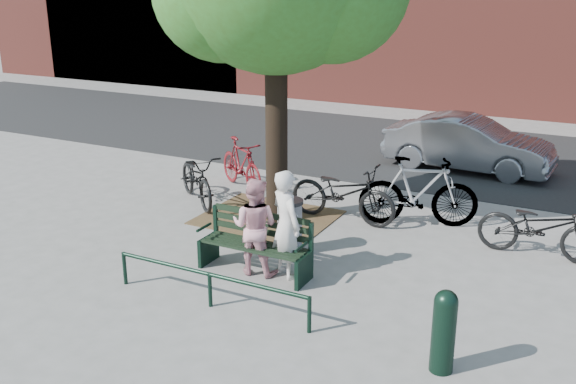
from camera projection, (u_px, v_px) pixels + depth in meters
The scene contains 15 objects.
ground at pixel (255, 273), 9.82m from camera, with size 90.00×90.00×0.00m, color gray.
dirt_pit at pixel (268, 217), 12.11m from camera, with size 2.40×2.00×0.02m, color brown.
road at pixel (416, 150), 16.98m from camera, with size 40.00×7.00×0.01m, color black.
park_bench at pixel (257, 242), 9.73m from camera, with size 1.74×0.54×0.97m.
guard_railing at pixel (210, 280), 8.68m from camera, with size 3.06×0.06×0.51m.
person_left at pixel (286, 224), 9.48m from camera, with size 0.60×0.40×1.66m, color beige.
person_right at pixel (255, 226), 9.61m from camera, with size 0.73×0.57×1.50m, color #CA8B94.
bollard at pixel (444, 328), 7.19m from camera, with size 0.27×0.27×1.01m.
litter_bin at pixel (290, 226), 10.43m from camera, with size 0.44×0.44×0.91m.
bicycle_a at pixel (197, 178), 12.79m from camera, with size 0.69×1.98×1.04m, color black.
bicycle_b at pixel (241, 164), 13.64m from camera, with size 0.51×1.81×1.09m, color #5A0C11.
bicycle_c at pixel (343, 193), 11.80m from camera, with size 0.73×2.08×1.09m, color black.
bicycle_d at pixel (418, 192), 11.55m from camera, with size 0.60×2.14×1.29m, color gray.
bicycle_e at pixel (540, 227), 10.24m from camera, with size 0.68×1.94×1.02m, color black.
parked_car at pixel (468, 144), 14.99m from camera, with size 1.34×3.85×1.27m, color slate.
Camera 1 is at (4.57, -7.70, 4.23)m, focal length 40.00 mm.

